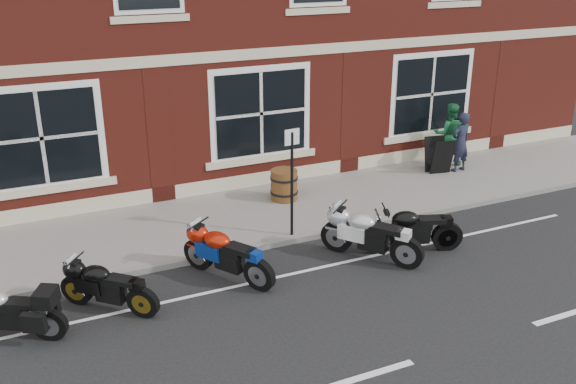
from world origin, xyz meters
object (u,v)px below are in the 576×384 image
object	(u,v)px
moto_touring_silver	(4,309)
moto_sport_black	(107,284)
pedestrian_left	(461,142)
barrel_planter	(284,185)
moto_sport_silver	(370,233)
pedestrian_right	(449,134)
a_board_sign	(439,155)
moto_naked_black	(411,228)
moto_sport_red	(227,252)
parking_sign	(292,175)

from	to	relation	value
moto_touring_silver	moto_sport_black	bearing A→B (deg)	-54.26
pedestrian_left	barrel_planter	bearing A→B (deg)	-7.59
moto_sport_silver	pedestrian_right	world-z (taller)	pedestrian_right
pedestrian_right	a_board_sign	bearing A→B (deg)	63.68
moto_naked_black	a_board_sign	world-z (taller)	a_board_sign
moto_touring_silver	moto_sport_silver	bearing A→B (deg)	-60.18
moto_sport_red	parking_sign	size ratio (longest dim) A/B	0.80
barrel_planter	pedestrian_right	bearing A→B (deg)	5.83
moto_touring_silver	barrel_planter	distance (m)	7.00
pedestrian_left	a_board_sign	bearing A→B (deg)	-16.80
moto_touring_silver	pedestrian_right	world-z (taller)	pedestrian_right
moto_naked_black	parking_sign	xyz separation A→B (m)	(-1.94, 1.47, 0.92)
moto_sport_black	pedestrian_left	world-z (taller)	pedestrian_left
pedestrian_left	pedestrian_right	bearing A→B (deg)	-105.03
pedestrian_left	barrel_planter	world-z (taller)	pedestrian_left
barrel_planter	parking_sign	distance (m)	2.20
moto_touring_silver	pedestrian_left	xyz separation A→B (m)	(11.29, 3.12, 0.41)
moto_touring_silver	barrel_planter	bearing A→B (deg)	-32.44
moto_naked_black	pedestrian_left	world-z (taller)	pedestrian_left
moto_sport_black	moto_sport_silver	bearing A→B (deg)	-48.95
pedestrian_right	a_board_sign	xyz separation A→B (m)	(-0.68, -0.50, -0.37)
moto_sport_red	pedestrian_left	bearing A→B (deg)	-10.86
moto_sport_black	a_board_sign	bearing A→B (deg)	-27.82
moto_sport_red	barrel_planter	bearing A→B (deg)	18.33
pedestrian_left	moto_touring_silver	bearing A→B (deg)	8.74
moto_sport_silver	pedestrian_right	bearing A→B (deg)	2.40
pedestrian_right	parking_sign	distance (m)	6.31
moto_sport_black	moto_sport_silver	distance (m)	4.99
moto_touring_silver	barrel_planter	xyz separation A→B (m)	(6.23, 3.20, -0.02)
a_board_sign	pedestrian_right	bearing A→B (deg)	46.55
moto_sport_black	moto_sport_red	bearing A→B (deg)	-41.40
moto_touring_silver	pedestrian_left	bearing A→B (deg)	-44.17
moto_touring_silver	moto_sport_black	xyz separation A→B (m)	(1.60, 0.15, -0.03)
moto_sport_black	a_board_sign	size ratio (longest dim) A/B	1.51
barrel_planter	moto_sport_red	bearing A→B (deg)	-130.51
moto_sport_red	moto_sport_silver	world-z (taller)	moto_sport_silver
pedestrian_right	parking_sign	xyz separation A→B (m)	(-5.82, -2.39, 0.47)
moto_sport_silver	moto_naked_black	distance (m)	0.92
moto_touring_silver	moto_sport_red	world-z (taller)	moto_touring_silver
moto_sport_silver	parking_sign	xyz separation A→B (m)	(-1.03, 1.39, 0.89)
parking_sign	moto_touring_silver	bearing A→B (deg)	-170.67
moto_sport_silver	barrel_planter	distance (m)	3.28
pedestrian_right	a_board_sign	world-z (taller)	pedestrian_right
moto_sport_black	moto_naked_black	distance (m)	5.91
moto_sport_red	moto_naked_black	size ratio (longest dim) A/B	0.94
pedestrian_right	moto_naked_black	bearing A→B (deg)	72.25
moto_sport_black	pedestrian_left	bearing A→B (deg)	-29.45
moto_touring_silver	moto_sport_silver	size ratio (longest dim) A/B	0.94
barrel_planter	parking_sign	bearing A→B (deg)	-109.67
moto_sport_red	parking_sign	bearing A→B (deg)	-2.06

